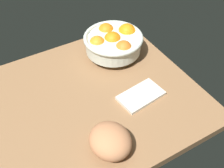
{
  "coord_description": "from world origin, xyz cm",
  "views": [
    {
      "loc": [
        -23.04,
        -61.85,
        72.68
      ],
      "look_at": [
        11.56,
        -2.53,
        5.0
      ],
      "focal_mm": 45.72,
      "sensor_mm": 36.0,
      "label": 1
    }
  ],
  "objects": [
    {
      "name": "bread_loaf",
      "position": [
        -0.04,
        -21.42,
        4.01
      ],
      "size": [
        13.06,
        14.4,
        8.02
      ],
      "primitive_type": "ellipsoid",
      "rotation": [
        0.0,
        0.0,
        1.66
      ],
      "color": "#C07D52",
      "rests_on": "ground"
    },
    {
      "name": "napkin_folded",
      "position": [
        19.55,
        -8.67,
        0.61
      ],
      "size": [
        16.52,
        10.87,
        1.21
      ],
      "primitive_type": "cube",
      "rotation": [
        0.0,
        0.0,
        0.12
      ],
      "color": "silver",
      "rests_on": "ground"
    },
    {
      "name": "ground_plane",
      "position": [
        0.0,
        0.0,
        -1.5
      ],
      "size": [
        82.05,
        64.94,
        3.0
      ],
      "primitive_type": "cube",
      "color": "olive"
    },
    {
      "name": "fruit_bowl",
      "position": [
        23.47,
        16.63,
        6.12
      ],
      "size": [
        23.29,
        23.29,
        10.73
      ],
      "color": "silver",
      "rests_on": "ground"
    }
  ]
}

